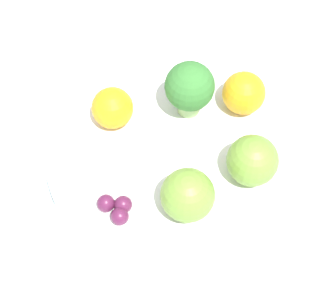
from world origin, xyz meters
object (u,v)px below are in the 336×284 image
broccoli (190,88)px  orange_front (244,93)px  bowl (168,156)px  apple_red (188,195)px  grape_cluster (118,209)px  apple_green (252,161)px  orange_back (112,108)px

broccoli → orange_front: broccoli is taller
bowl → apple_red: (-0.03, -0.05, 0.04)m
grape_cluster → bowl: bearing=8.2°
broccoli → orange_front: 0.05m
broccoli → apple_green: broccoli is taller
orange_front → grape_cluster: 0.16m
apple_red → apple_green: same height
bowl → broccoli: size_ratio=3.79×
bowl → apple_red: apple_red is taller
apple_green → orange_front: 0.07m
broccoli → orange_back: 0.07m
orange_front → apple_green: bearing=-137.5°
apple_green → orange_front: apple_green is taller
bowl → apple_red: bearing=-123.8°
apple_green → orange_back: bearing=106.0°
orange_front → orange_back: orange_front is taller
apple_green → grape_cluster: 0.12m
broccoli → orange_back: bearing=140.7°
orange_front → grape_cluster: bearing=176.2°
orange_front → apple_red: bearing=-165.6°
apple_red → orange_front: 0.12m
apple_red → orange_back: size_ratio=1.18×
apple_green → broccoli: bearing=78.2°
bowl → grape_cluster: grape_cluster is taller
apple_green → orange_back: size_ratio=1.17×
broccoli → apple_green: bearing=-101.8°
apple_green → orange_back: 0.13m
broccoli → grape_cluster: bearing=-168.6°
orange_front → grape_cluster: orange_front is taller
orange_front → grape_cluster: (-0.16, 0.01, -0.01)m
broccoli → grape_cluster: (-0.12, -0.02, -0.03)m
apple_green → grape_cluster: size_ratio=1.59×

